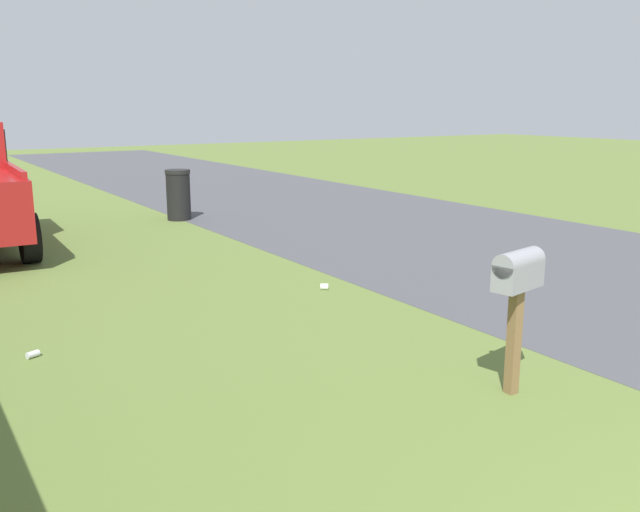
% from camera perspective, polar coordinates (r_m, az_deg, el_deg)
% --- Properties ---
extents(road_asphalt, '(60.00, 6.71, 0.01)m').
position_cam_1_polar(road_asphalt, '(10.74, 21.71, -1.18)').
color(road_asphalt, '#47474C').
rests_on(road_asphalt, ground).
extents(mailbox, '(0.29, 0.52, 1.23)m').
position_cam_1_polar(mailbox, '(5.80, 16.09, -1.95)').
color(mailbox, brown).
rests_on(mailbox, ground).
extents(trash_bin, '(0.52, 0.52, 1.05)m').
position_cam_1_polar(trash_bin, '(14.71, -11.67, 5.01)').
color(trash_bin, black).
rests_on(trash_bin, ground).
extents(litter_can_midfield_a, '(0.11, 0.14, 0.07)m').
position_cam_1_polar(litter_can_midfield_a, '(7.19, -22.74, -7.54)').
color(litter_can_midfield_a, silver).
rests_on(litter_can_midfield_a, ground).
extents(litter_cup_far_scatter, '(0.12, 0.13, 0.08)m').
position_cam_1_polar(litter_cup_far_scatter, '(9.00, 0.36, -2.56)').
color(litter_cup_far_scatter, white).
rests_on(litter_cup_far_scatter, ground).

